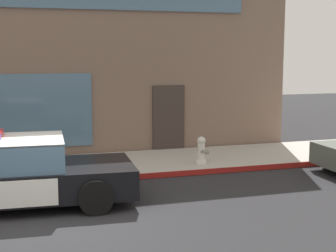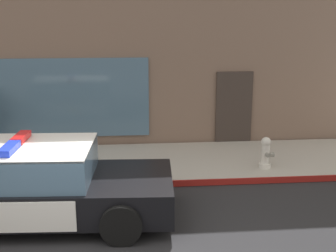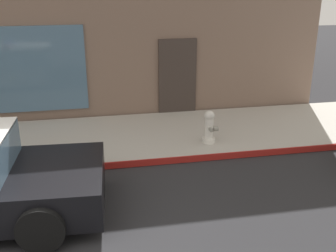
# 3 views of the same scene
# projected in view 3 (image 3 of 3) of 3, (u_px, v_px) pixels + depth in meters

# --- Properties ---
(sidewalk) EXTENTS (48.00, 2.83, 0.15)m
(sidewalk) POSITION_uv_depth(u_px,v_px,m) (19.00, 145.00, 9.05)
(sidewalk) COLOR #B2ADA3
(sidewalk) RESTS_ON ground
(curb_red_paint) EXTENTS (28.80, 0.04, 0.14)m
(curb_red_paint) POSITION_uv_depth(u_px,v_px,m) (8.00, 174.00, 7.74)
(curb_red_paint) COLOR maroon
(curb_red_paint) RESTS_ON ground
(fire_hydrant) EXTENTS (0.34, 0.39, 0.73)m
(fire_hydrant) POSITION_uv_depth(u_px,v_px,m) (209.00, 127.00, 8.91)
(fire_hydrant) COLOR silver
(fire_hydrant) RESTS_ON sidewalk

